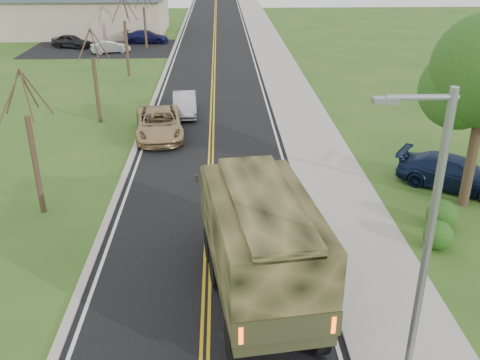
{
  "coord_description": "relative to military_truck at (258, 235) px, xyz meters",
  "views": [
    {
      "loc": [
        0.55,
        -10.27,
        10.6
      ],
      "look_at": [
        1.28,
        8.95,
        1.8
      ],
      "focal_mm": 40.0,
      "sensor_mm": 36.0,
      "label": 1
    }
  ],
  "objects": [
    {
      "name": "pickup_navy",
      "position": [
        9.56,
        7.83,
        -1.52
      ],
      "size": [
        5.38,
        4.61,
        1.48
      ],
      "primitive_type": "imported",
      "rotation": [
        0.0,
        0.0,
        0.97
      ],
      "color": "#0F1C3A",
      "rests_on": "ground"
    },
    {
      "name": "sedan_silver",
      "position": [
        -3.41,
        19.51,
        -1.58
      ],
      "size": [
        1.75,
        4.27,
        1.38
      ],
      "primitive_type": "imported",
      "rotation": [
        0.0,
        0.0,
        0.07
      ],
      "color": "#AFAEB3",
      "rests_on": "ground"
    },
    {
      "name": "sidewalk_right",
      "position": [
        4.27,
        36.17,
        -2.22
      ],
      "size": [
        3.2,
        120.0,
        0.1
      ],
      "primitive_type": "cube",
      "color": "#9E998E",
      "rests_on": "ground"
    },
    {
      "name": "commercial_building",
      "position": [
        -17.62,
        52.14,
        0.42
      ],
      "size": [
        25.5,
        21.5,
        5.65
      ],
      "color": "tan",
      "rests_on": "ground"
    },
    {
      "name": "bare_tree_a",
      "position": [
        -8.63,
        6.17,
        0.36
      ],
      "size": [
        1.93,
        2.26,
        6.08
      ],
      "color": "#38281C",
      "rests_on": "ground"
    },
    {
      "name": "street_light",
      "position": [
        3.27,
        -4.33,
        2.17
      ],
      "size": [
        1.65,
        0.22,
        8.0
      ],
      "color": "gray",
      "rests_on": "ground"
    },
    {
      "name": "curb_right",
      "position": [
        2.52,
        36.17,
        -2.21
      ],
      "size": [
        0.3,
        120.0,
        0.12
      ],
      "primitive_type": "cube",
      "color": "#9E998E",
      "rests_on": "ground"
    },
    {
      "name": "lot_car_navy",
      "position": [
        -8.95,
        45.1,
        -1.59
      ],
      "size": [
        4.74,
        2.07,
        1.36
      ],
      "primitive_type": "imported",
      "rotation": [
        0.0,
        0.0,
        1.53
      ],
      "color": "#10123E",
      "rests_on": "ground"
    },
    {
      "name": "curb_left",
      "position": [
        -5.78,
        36.17,
        -2.22
      ],
      "size": [
        0.3,
        120.0,
        0.1
      ],
      "primitive_type": "cube",
      "color": "#9E998E",
      "rests_on": "ground"
    },
    {
      "name": "lot_car_dark",
      "position": [
        -16.43,
        42.71,
        -1.58
      ],
      "size": [
        4.33,
        2.74,
        1.37
      ],
      "primitive_type": "imported",
      "rotation": [
        0.0,
        0.0,
        1.27
      ],
      "color": "black",
      "rests_on": "ground"
    },
    {
      "name": "bare_tree_b",
      "position": [
        -8.63,
        18.17,
        0.21
      ],
      "size": [
        1.83,
        2.14,
        5.73
      ],
      "color": "#38281C",
      "rests_on": "ground"
    },
    {
      "name": "lot_car_silver",
      "position": [
        -11.92,
        39.89,
        -1.65
      ],
      "size": [
        3.95,
        2.54,
        1.23
      ],
      "primitive_type": "imported",
      "rotation": [
        0.0,
        0.0,
        1.93
      ],
      "color": "#A9A9AE",
      "rests_on": "ground"
    },
    {
      "name": "road",
      "position": [
        -1.63,
        36.17,
        -2.26
      ],
      "size": [
        8.0,
        120.0,
        0.01
      ],
      "primitive_type": "cube",
      "color": "black",
      "rests_on": "ground"
    },
    {
      "name": "bare_tree_d",
      "position": [
        -8.63,
        42.17,
        0.28
      ],
      "size": [
        1.88,
        2.2,
        5.91
      ],
      "color": "#38281C",
      "rests_on": "ground"
    },
    {
      "name": "bare_tree_c",
      "position": [
        -8.63,
        30.17,
        0.51
      ],
      "size": [
        2.04,
        2.39,
        6.42
      ],
      "color": "#38281C",
      "rests_on": "ground"
    },
    {
      "name": "suv_champagne",
      "position": [
        -4.63,
        15.32,
        -1.48
      ],
      "size": [
        3.28,
        5.93,
        1.57
      ],
      "primitive_type": "imported",
      "rotation": [
        0.0,
        0.0,
        0.12
      ],
      "color": "tan",
      "rests_on": "ground"
    },
    {
      "name": "military_truck",
      "position": [
        0.0,
        0.0,
        0.0
      ],
      "size": [
        3.77,
        8.22,
        3.96
      ],
      "rotation": [
        0.0,
        0.0,
        0.13
      ],
      "color": "black",
      "rests_on": "ground"
    }
  ]
}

